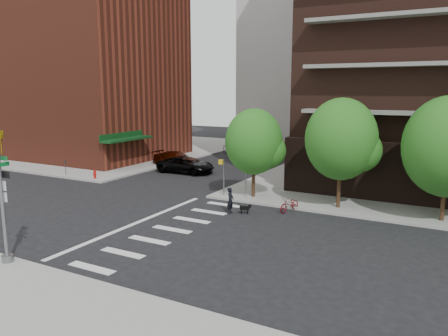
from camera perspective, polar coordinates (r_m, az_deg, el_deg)
The scene contains 17 objects.
ground at distance 26.25m, azimuth -12.19°, elevation -6.88°, with size 120.00×120.00×0.00m, color black.
sidewalk_nw at distance 59.50m, azimuth -15.41°, elevation 2.59°, with size 31.00×33.00×0.15m, color gray.
crosswalk at distance 24.92m, azimuth -8.30°, elevation -7.67°, with size 3.85×13.00×0.01m.
midrise_nw at distance 53.42m, azimuth -18.12°, elevation 12.47°, with size 21.40×15.50×20.00m.
tree_a at distance 30.35m, azimuth 3.92°, elevation 3.45°, with size 4.00×4.00×5.90m.
tree_b at distance 28.34m, azimuth 15.05°, elevation 3.66°, with size 4.50×4.50×6.65m.
tree_c at distance 27.59m, azimuth 27.23°, elevation 2.49°, with size 5.00×5.00×6.80m.
traffic_signal at distance 21.07m, azimuth -26.87°, elevation -4.41°, with size 0.90×0.75×6.00m.
pedestrian_signal at distance 30.91m, azimuth 0.59°, elevation -0.51°, with size 2.18×0.67×2.60m.
fire_hydrant at distance 38.66m, azimuth -16.53°, elevation -0.72°, with size 0.24×0.24×0.73m.
parking_meter at distance 41.12m, azimuth -20.02°, elevation 0.29°, with size 0.10×0.08×1.32m.
parked_car_black at distance 40.40m, azimuth -5.01°, elevation 0.41°, with size 5.39×2.49×1.50m, color black.
parked_car_maroon at distance 43.94m, azimuth -6.15°, elevation 1.17°, with size 5.08×2.06×1.47m, color #3B0E03.
parked_car_silver at distance 52.27m, azimuth 2.27°, elevation 2.63°, with size 4.26×1.49×1.40m, color #AEB2B5.
scooter at distance 27.91m, azimuth 8.57°, elevation -4.68°, with size 0.65×1.87×0.98m, color maroon.
dog_walker at distance 27.15m, azimuth 0.84°, elevation -4.27°, with size 0.39×0.60×1.64m, color black.
dog at distance 27.19m, azimuth 2.79°, elevation -5.23°, with size 0.72×0.36×0.60m.
Camera 1 is at (16.55, -18.90, 7.63)m, focal length 35.00 mm.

